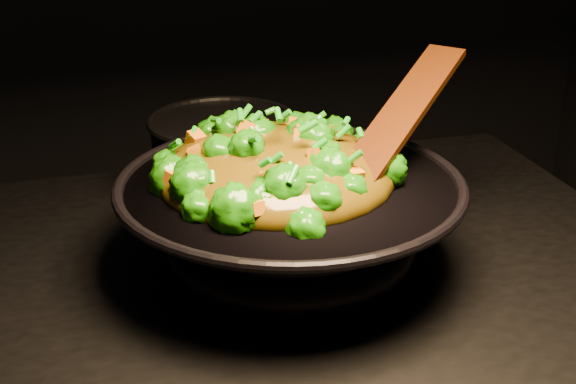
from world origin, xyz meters
name	(u,v)px	position (x,y,z in m)	size (l,w,h in m)	color
wok	(290,227)	(0.12, 0.07, 0.96)	(0.40, 0.40, 0.11)	black
stir_fry	(276,140)	(0.11, 0.09, 1.06)	(0.29, 0.29, 0.10)	#1D7508
spatula	(392,128)	(0.25, 0.08, 1.07)	(0.34, 0.05, 0.01)	#370D03
back_pot	(224,156)	(0.09, 0.32, 0.96)	(0.21, 0.21, 0.12)	black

